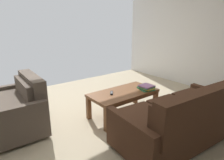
# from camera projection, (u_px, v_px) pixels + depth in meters

# --- Properties ---
(ground_plane) EXTENTS (5.99, 5.12, 0.01)m
(ground_plane) POSITION_uv_depth(u_px,v_px,m) (107.00, 125.00, 3.22)
(ground_plane) COLOR beige
(wall_left) EXTENTS (0.12, 5.12, 2.68)m
(wall_left) POSITION_uv_depth(u_px,v_px,m) (209.00, 34.00, 4.59)
(wall_left) COLOR white
(wall_left) RESTS_ON ground
(sofa_main) EXTENTS (1.92, 1.02, 0.88)m
(sofa_main) POSITION_uv_depth(u_px,v_px,m) (183.00, 118.00, 2.68)
(sofa_main) COLOR black
(sofa_main) RESTS_ON ground
(loveseat_near) EXTENTS (0.90, 1.14, 0.85)m
(loveseat_near) POSITION_uv_depth(u_px,v_px,m) (14.00, 109.00, 2.97)
(loveseat_near) COLOR black
(loveseat_near) RESTS_ON ground
(coffee_table) EXTENTS (1.22, 0.61, 0.45)m
(coffee_table) POSITION_uv_depth(u_px,v_px,m) (123.00, 95.00, 3.46)
(coffee_table) COLOR brown
(coffee_table) RESTS_ON ground
(book_stack) EXTENTS (0.30, 0.33, 0.08)m
(book_stack) POSITION_uv_depth(u_px,v_px,m) (146.00, 87.00, 3.54)
(book_stack) COLOR #337F51
(book_stack) RESTS_ON coffee_table
(tv_remote) EXTENTS (0.13, 0.15, 0.02)m
(tv_remote) POSITION_uv_depth(u_px,v_px,m) (112.00, 93.00, 3.35)
(tv_remote) COLOR black
(tv_remote) RESTS_ON coffee_table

